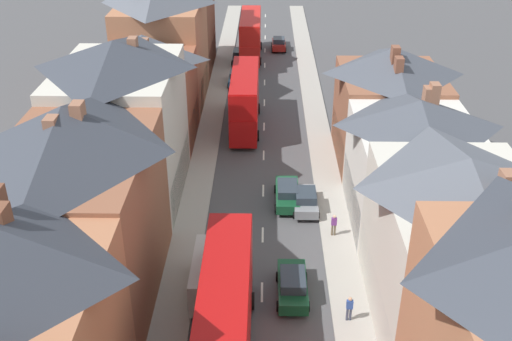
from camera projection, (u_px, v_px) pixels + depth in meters
name	position (u px, v px, depth m)	size (l,w,h in m)	color
pavement_left	(207.00, 144.00, 53.51)	(2.20, 104.00, 0.14)	#A8A399
pavement_right	(321.00, 145.00, 53.36)	(2.20, 104.00, 0.14)	#A8A399
centre_line_dashes	(264.00, 155.00, 51.71)	(0.14, 97.80, 0.01)	silver
terrace_row_left	(109.00, 146.00, 39.33)	(8.00, 77.56, 14.03)	silver
terrace_row_right	(479.00, 279.00, 27.93)	(8.00, 51.63, 13.85)	#B2704C
double_decker_bus_lead	(226.00, 309.00, 30.48)	(2.74, 10.80, 5.30)	#B70F0F
double_decker_bus_mid_street	(250.00, 35.00, 74.16)	(2.74, 10.80, 5.30)	red
double_decker_bus_far_approaching	(245.00, 99.00, 55.59)	(2.74, 10.80, 5.30)	#B70F0F
car_near_blue	(287.00, 193.00, 44.51)	(1.90, 4.55, 1.61)	#144728
car_near_silver	(237.00, 78.00, 66.51)	(1.90, 3.83, 1.61)	#236093
car_mid_black	(305.00, 200.00, 43.69)	(1.90, 3.93, 1.59)	gray
car_mid_white	(240.00, 56.00, 73.27)	(1.90, 4.34, 1.66)	black
car_far_grey	(279.00, 44.00, 77.84)	(1.90, 3.82, 1.64)	maroon
car_parked_right_b	(292.00, 285.00, 35.23)	(1.90, 4.32, 1.65)	#144728
delivery_van	(210.00, 274.00, 35.27)	(2.20, 5.20, 2.41)	silver
pedestrian_mid_right	(349.00, 307.00, 33.21)	(0.36, 0.22, 1.61)	#3D4256
pedestrian_far_left	(334.00, 224.00, 40.51)	(0.36, 0.22, 1.61)	brown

